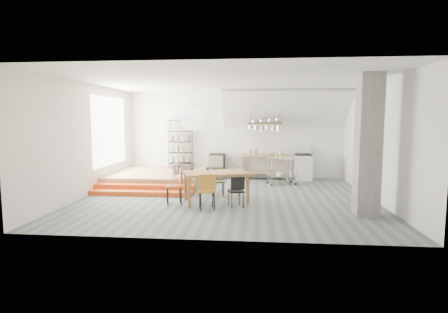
# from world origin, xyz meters

# --- Properties ---
(floor) EXTENTS (8.00, 8.00, 0.00)m
(floor) POSITION_xyz_m (0.00, 0.00, 0.00)
(floor) COLOR #535D60
(floor) RESTS_ON ground
(wall_back) EXTENTS (8.00, 0.04, 3.20)m
(wall_back) POSITION_xyz_m (0.00, 3.50, 1.60)
(wall_back) COLOR silver
(wall_back) RESTS_ON ground
(wall_left) EXTENTS (0.04, 7.00, 3.20)m
(wall_left) POSITION_xyz_m (-4.00, 0.00, 1.60)
(wall_left) COLOR silver
(wall_left) RESTS_ON ground
(wall_right) EXTENTS (0.04, 7.00, 3.20)m
(wall_right) POSITION_xyz_m (4.00, 0.00, 1.60)
(wall_right) COLOR silver
(wall_right) RESTS_ON ground
(ceiling) EXTENTS (8.00, 7.00, 0.02)m
(ceiling) POSITION_xyz_m (0.00, 0.00, 3.20)
(ceiling) COLOR white
(ceiling) RESTS_ON wall_back
(slope_ceiling) EXTENTS (4.40, 1.44, 1.32)m
(slope_ceiling) POSITION_xyz_m (1.80, 2.90, 2.55)
(slope_ceiling) COLOR white
(slope_ceiling) RESTS_ON wall_back
(window_pane) EXTENTS (0.02, 2.50, 2.20)m
(window_pane) POSITION_xyz_m (-3.98, 1.50, 1.80)
(window_pane) COLOR white
(window_pane) RESTS_ON wall_left
(platform) EXTENTS (3.00, 3.00, 0.40)m
(platform) POSITION_xyz_m (-2.50, 2.00, 0.20)
(platform) COLOR #A07F50
(platform) RESTS_ON ground
(step_lower) EXTENTS (3.00, 0.35, 0.13)m
(step_lower) POSITION_xyz_m (-2.50, 0.05, 0.07)
(step_lower) COLOR #E0531A
(step_lower) RESTS_ON ground
(step_upper) EXTENTS (3.00, 0.35, 0.27)m
(step_upper) POSITION_xyz_m (-2.50, 0.40, 0.13)
(step_upper) COLOR #E0531A
(step_upper) RESTS_ON ground
(concrete_column) EXTENTS (0.50, 0.50, 3.20)m
(concrete_column) POSITION_xyz_m (3.30, -1.50, 1.60)
(concrete_column) COLOR slate
(concrete_column) RESTS_ON ground
(kitchen_counter) EXTENTS (1.80, 0.60, 0.91)m
(kitchen_counter) POSITION_xyz_m (1.10, 3.15, 0.63)
(kitchen_counter) COLOR #A07F50
(kitchen_counter) RESTS_ON ground
(stove) EXTENTS (0.60, 0.60, 1.18)m
(stove) POSITION_xyz_m (2.50, 3.16, 0.48)
(stove) COLOR white
(stove) RESTS_ON ground
(pot_rack) EXTENTS (1.20, 0.50, 1.43)m
(pot_rack) POSITION_xyz_m (1.13, 2.92, 1.98)
(pot_rack) COLOR #3E2918
(pot_rack) RESTS_ON ceiling
(wire_shelving) EXTENTS (0.88, 0.38, 1.80)m
(wire_shelving) POSITION_xyz_m (-2.00, 3.20, 1.33)
(wire_shelving) COLOR black
(wire_shelving) RESTS_ON platform
(microwave_shelf) EXTENTS (0.60, 0.40, 0.16)m
(microwave_shelf) POSITION_xyz_m (-1.40, 0.75, 0.55)
(microwave_shelf) COLOR #A07F50
(microwave_shelf) RESTS_ON platform
(paper_lantern) EXTENTS (0.60, 0.60, 0.60)m
(paper_lantern) POSITION_xyz_m (-0.82, -0.73, 2.20)
(paper_lantern) COLOR white
(paper_lantern) RESTS_ON ceiling
(dining_table) EXTENTS (1.89, 1.43, 0.80)m
(dining_table) POSITION_xyz_m (-0.26, -0.54, 0.71)
(dining_table) COLOR brown
(dining_table) RESTS_ON ground
(chair_mustard) EXTENTS (0.49, 0.49, 0.88)m
(chair_mustard) POSITION_xyz_m (-0.37, -1.37, 0.53)
(chair_mustard) COLOR #BD7520
(chair_mustard) RESTS_ON ground
(chair_black) EXTENTS (0.46, 0.46, 0.79)m
(chair_black) POSITION_xyz_m (0.33, -1.13, 0.47)
(chair_black) COLOR black
(chair_black) RESTS_ON ground
(chair_olive) EXTENTS (0.44, 0.44, 0.81)m
(chair_olive) POSITION_xyz_m (-0.29, 0.24, 0.48)
(chair_olive) COLOR #4B5829
(chair_olive) RESTS_ON ground
(chair_red) EXTENTS (0.52, 0.52, 0.91)m
(chair_red) POSITION_xyz_m (-1.23, -0.87, 0.54)
(chair_red) COLOR #AA3E18
(chair_red) RESTS_ON ground
(rolling_cart) EXTENTS (1.01, 0.74, 0.90)m
(rolling_cart) POSITION_xyz_m (1.67, 2.16, 0.58)
(rolling_cart) COLOR silver
(rolling_cart) RESTS_ON ground
(mini_fridge) EXTENTS (0.54, 0.54, 0.92)m
(mini_fridge) POSITION_xyz_m (-0.64, 3.20, 0.46)
(mini_fridge) COLOR black
(mini_fridge) RESTS_ON ground
(microwave) EXTENTS (0.59, 0.44, 0.30)m
(microwave) POSITION_xyz_m (-1.40, 0.75, 0.72)
(microwave) COLOR beige
(microwave) RESTS_ON microwave_shelf
(bowl) EXTENTS (0.26, 0.26, 0.05)m
(bowl) POSITION_xyz_m (1.38, 3.10, 0.93)
(bowl) COLOR silver
(bowl) RESTS_ON kitchen_counter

